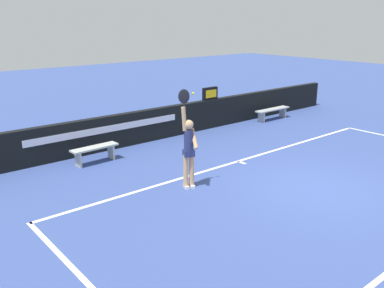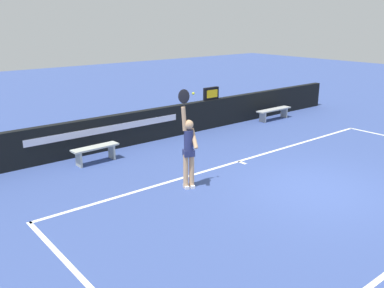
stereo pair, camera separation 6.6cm
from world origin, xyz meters
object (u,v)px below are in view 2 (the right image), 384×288
(speed_display, at_px, (211,94))
(courtside_bench_far, at_px, (274,111))
(tennis_ball, at_px, (193,93))
(courtside_bench_near, at_px, (95,150))
(tennis_player, at_px, (189,148))

(speed_display, xyz_separation_m, courtside_bench_far, (2.93, -0.65, -0.98))
(tennis_ball, bearing_deg, courtside_bench_near, 108.52)
(tennis_ball, distance_m, courtside_bench_far, 8.21)
(tennis_player, distance_m, courtside_bench_far, 8.12)
(speed_display, bearing_deg, courtside_bench_near, -170.32)
(tennis_player, distance_m, courtside_bench_near, 3.39)
(speed_display, height_order, courtside_bench_near, speed_display)
(speed_display, distance_m, courtside_bench_far, 3.16)
(tennis_player, bearing_deg, tennis_ball, -3.24)
(tennis_ball, xyz_separation_m, courtside_bench_far, (7.17, 3.45, -2.00))
(courtside_bench_near, distance_m, courtside_bench_far, 8.25)
(tennis_player, relative_size, courtside_bench_far, 1.40)
(courtside_bench_near, xyz_separation_m, courtside_bench_far, (8.24, 0.25, -0.01))
(tennis_ball, bearing_deg, courtside_bench_far, 25.70)
(speed_display, xyz_separation_m, courtside_bench_near, (-5.31, -0.91, -0.97))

